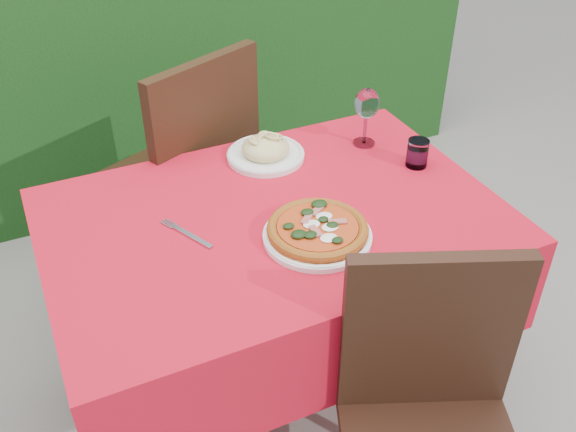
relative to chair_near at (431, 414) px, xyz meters
name	(u,v)px	position (x,y,z in m)	size (l,w,h in m)	color
ground	(277,389)	(-0.13, 0.62, -0.53)	(60.00, 60.00, 0.00)	slate
dining_table	(275,256)	(-0.13, 0.62, 0.07)	(1.26, 0.86, 0.75)	#412415
chair_near	(431,414)	(0.00, 0.00, 0.00)	(0.55, 0.55, 0.92)	black
chair_far	(189,167)	(-0.20, 1.22, 0.05)	(0.61, 0.61, 1.02)	black
pizza_plate	(317,231)	(-0.07, 0.47, 0.24)	(0.34, 0.34, 0.05)	white
pasta_plate	(266,151)	(-0.03, 0.91, 0.24)	(0.25, 0.25, 0.07)	white
water_glass	(417,154)	(0.38, 0.67, 0.26)	(0.07, 0.07, 0.09)	silver
wine_glass	(367,106)	(0.30, 0.85, 0.36)	(0.08, 0.08, 0.20)	silver
fork	(192,236)	(-0.37, 0.61, 0.22)	(0.03, 0.20, 0.01)	#B7B7BE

